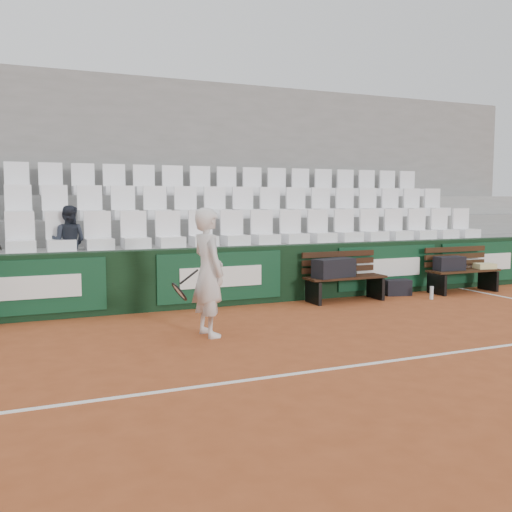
% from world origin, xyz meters
% --- Properties ---
extents(ground, '(80.00, 80.00, 0.00)m').
position_xyz_m(ground, '(0.00, 0.00, 0.00)').
color(ground, '#9F4924').
rests_on(ground, ground).
extents(court_baseline, '(18.00, 0.06, 0.01)m').
position_xyz_m(court_baseline, '(0.00, 0.00, 0.00)').
color(court_baseline, white).
rests_on(court_baseline, ground).
extents(back_barrier, '(18.00, 0.34, 1.00)m').
position_xyz_m(back_barrier, '(0.07, 3.99, 0.50)').
color(back_barrier, black).
rests_on(back_barrier, ground).
extents(grandstand_tier_front, '(18.00, 0.95, 1.00)m').
position_xyz_m(grandstand_tier_front, '(0.00, 4.62, 0.50)').
color(grandstand_tier_front, gray).
rests_on(grandstand_tier_front, ground).
extents(grandstand_tier_mid, '(18.00, 0.95, 1.45)m').
position_xyz_m(grandstand_tier_mid, '(0.00, 5.58, 0.72)').
color(grandstand_tier_mid, gray).
rests_on(grandstand_tier_mid, ground).
extents(grandstand_tier_back, '(18.00, 0.95, 1.90)m').
position_xyz_m(grandstand_tier_back, '(0.00, 6.53, 0.95)').
color(grandstand_tier_back, '#969694').
rests_on(grandstand_tier_back, ground).
extents(grandstand_rear_wall, '(18.00, 0.30, 4.40)m').
position_xyz_m(grandstand_rear_wall, '(0.00, 7.15, 2.20)').
color(grandstand_rear_wall, gray).
rests_on(grandstand_rear_wall, ground).
extents(seat_row_front, '(11.90, 0.44, 0.63)m').
position_xyz_m(seat_row_front, '(0.00, 4.45, 1.31)').
color(seat_row_front, white).
rests_on(seat_row_front, grandstand_tier_front).
extents(seat_row_mid, '(11.90, 0.44, 0.63)m').
position_xyz_m(seat_row_mid, '(0.00, 5.40, 1.77)').
color(seat_row_mid, white).
rests_on(seat_row_mid, grandstand_tier_mid).
extents(seat_row_back, '(11.90, 0.44, 0.63)m').
position_xyz_m(seat_row_back, '(0.00, 6.35, 2.21)').
color(seat_row_back, white).
rests_on(seat_row_back, grandstand_tier_back).
extents(bench_left, '(1.50, 0.56, 0.45)m').
position_xyz_m(bench_left, '(2.04, 3.50, 0.23)').
color(bench_left, black).
rests_on(bench_left, ground).
extents(bench_right, '(1.50, 0.56, 0.45)m').
position_xyz_m(bench_right, '(4.71, 3.44, 0.23)').
color(bench_right, '#341E0F').
rests_on(bench_right, ground).
extents(sports_bag_left, '(0.82, 0.47, 0.33)m').
position_xyz_m(sports_bag_left, '(1.78, 3.47, 0.62)').
color(sports_bag_left, black).
rests_on(sports_bag_left, bench_left).
extents(sports_bag_right, '(0.59, 0.30, 0.27)m').
position_xyz_m(sports_bag_right, '(4.36, 3.45, 0.58)').
color(sports_bag_right, black).
rests_on(sports_bag_right, bench_right).
extents(towel, '(0.42, 0.34, 0.10)m').
position_xyz_m(towel, '(5.21, 3.39, 0.50)').
color(towel, beige).
rests_on(towel, bench_right).
extents(sports_bag_ground, '(0.54, 0.40, 0.30)m').
position_xyz_m(sports_bag_ground, '(3.31, 3.67, 0.15)').
color(sports_bag_ground, black).
rests_on(sports_bag_ground, ground).
extents(water_bottle_near, '(0.07, 0.07, 0.23)m').
position_xyz_m(water_bottle_near, '(1.45, 3.60, 0.12)').
color(water_bottle_near, silver).
rests_on(water_bottle_near, ground).
extents(water_bottle_far, '(0.07, 0.07, 0.24)m').
position_xyz_m(water_bottle_far, '(3.60, 3.03, 0.12)').
color(water_bottle_far, silver).
rests_on(water_bottle_far, ground).
extents(tennis_player, '(0.74, 0.67, 1.71)m').
position_xyz_m(tennis_player, '(-1.04, 1.98, 0.85)').
color(tennis_player, silver).
rests_on(tennis_player, ground).
extents(spectator_c, '(0.70, 0.64, 1.17)m').
position_xyz_m(spectator_c, '(-2.58, 4.50, 1.59)').
color(spectator_c, '#1F242F').
rests_on(spectator_c, grandstand_tier_front).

